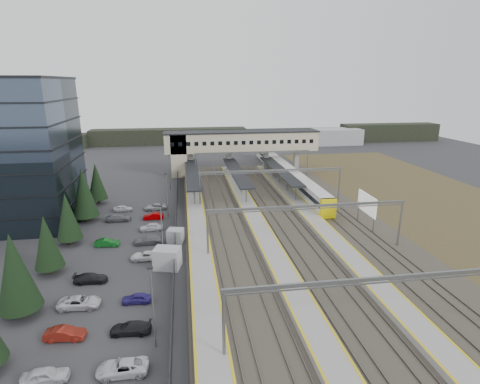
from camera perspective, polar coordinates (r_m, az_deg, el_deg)
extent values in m
plane|color=#2B2B2D|center=(59.78, -3.47, -6.67)|extent=(220.00, 220.00, 0.00)
cube|color=black|center=(76.44, -32.44, -1.38)|extent=(24.30, 18.30, 0.25)
cylinder|color=black|center=(46.61, -30.24, -15.29)|extent=(0.44, 0.44, 1.20)
cone|color=black|center=(44.59, -31.07, -10.30)|extent=(4.26, 4.26, 8.20)
cylinder|color=black|center=(54.01, -26.86, -10.45)|extent=(0.44, 0.44, 1.20)
cone|color=black|center=(52.52, -27.39, -6.72)|extent=(3.54, 3.54, 6.80)
cylinder|color=black|center=(61.83, -24.38, -6.77)|extent=(0.44, 0.44, 1.20)
cone|color=black|center=(60.51, -24.81, -3.36)|extent=(3.64, 3.64, 7.00)
cylinder|color=black|center=(70.85, -22.31, -3.65)|extent=(0.44, 0.44, 1.20)
cone|color=black|center=(69.50, -22.72, -0.04)|extent=(4.42, 4.42, 8.50)
cylinder|color=black|center=(80.11, -20.73, -1.24)|extent=(0.44, 0.44, 1.20)
cone|color=black|center=(79.06, -21.02, 1.52)|extent=(3.74, 3.74, 7.20)
imported|color=silver|center=(37.08, -27.52, -23.55)|extent=(3.77, 1.75, 1.25)
imported|color=maroon|center=(41.08, -25.13, -18.97)|extent=(3.83, 1.62, 1.23)
imported|color=silver|center=(45.35, -23.28, -15.19)|extent=(4.49, 2.20, 1.23)
imported|color=black|center=(49.83, -21.79, -12.10)|extent=(4.03, 1.74, 1.15)
imported|color=#0E5619|center=(59.17, -19.59, -7.27)|extent=(3.64, 1.52, 1.17)
imported|color=#595D61|center=(68.87, -18.03, -3.75)|extent=(4.40, 1.88, 1.27)
imported|color=silver|center=(73.83, -17.41, -2.39)|extent=(3.44, 1.46, 1.16)
imported|color=silver|center=(35.64, -17.48, -24.16)|extent=(4.30, 1.99, 1.19)
imported|color=black|center=(39.80, -16.33, -19.27)|extent=(4.09, 1.96, 1.15)
imported|color=navy|center=(44.20, -15.46, -15.33)|extent=(3.33, 1.50, 1.11)
imported|color=white|center=(53.47, -14.21, -9.40)|extent=(4.12, 2.01, 1.13)
imported|color=slate|center=(58.25, -13.76, -7.08)|extent=(4.52, 2.02, 1.29)
imported|color=silver|center=(63.14, -13.38, -5.19)|extent=(3.84, 1.69, 1.29)
imported|color=#A00002|center=(68.11, -13.05, -3.61)|extent=(3.64, 1.35, 1.19)
imported|color=#9FA0A4|center=(73.11, -12.76, -2.22)|extent=(4.33, 2.33, 1.16)
cylinder|color=slate|center=(35.70, -13.11, -16.91)|extent=(0.16, 0.16, 8.00)
cube|color=black|center=(33.70, -13.55, -11.20)|extent=(0.50, 0.25, 0.15)
cylinder|color=slate|center=(50.78, -11.78, -6.40)|extent=(0.16, 0.16, 8.00)
cube|color=black|center=(49.39, -12.05, -2.11)|extent=(0.50, 0.25, 0.15)
cylinder|color=slate|center=(67.74, -11.07, -0.56)|extent=(0.16, 0.16, 8.00)
cube|color=black|center=(66.71, -11.26, 2.73)|extent=(0.50, 0.25, 0.15)
cylinder|color=slate|center=(85.13, -10.65, 2.92)|extent=(0.16, 0.16, 8.00)
cube|color=black|center=(84.31, -10.79, 5.57)|extent=(0.50, 0.25, 0.15)
cube|color=#26282B|center=(63.89, -9.73, -4.37)|extent=(0.08, 90.00, 2.00)
cube|color=#9EA0A3|center=(50.31, -11.02, -9.86)|extent=(3.81, 3.20, 2.75)
cube|color=#9EA0A3|center=(57.80, -9.80, -6.59)|extent=(2.69, 2.41, 2.10)
cube|color=#343029|center=(66.32, 6.53, -4.28)|extent=(34.00, 90.00, 0.20)
cube|color=#59544C|center=(64.25, -4.53, -4.74)|extent=(0.08, 90.00, 0.14)
cube|color=#59544C|center=(64.35, -3.25, -4.68)|extent=(0.08, 90.00, 0.14)
cube|color=#59544C|center=(64.62, -0.98, -4.57)|extent=(0.08, 90.00, 0.14)
cube|color=#59544C|center=(64.81, 0.28, -4.50)|extent=(0.08, 90.00, 0.14)
cube|color=#59544C|center=(65.63, 4.23, -4.27)|extent=(0.08, 90.00, 0.14)
cube|color=#59544C|center=(65.95, 5.45, -4.20)|extent=(0.08, 90.00, 0.14)
cube|color=#59544C|center=(66.60, 7.60, -4.07)|extent=(0.08, 90.00, 0.14)
cube|color=#59544C|center=(67.00, 8.78, -3.99)|extent=(0.08, 90.00, 0.14)
cube|color=#59544C|center=(68.46, 12.44, -3.74)|extent=(0.08, 90.00, 0.14)
cube|color=#59544C|center=(68.98, 13.56, -3.66)|extent=(0.08, 90.00, 0.14)
cube|color=#59544C|center=(69.96, 15.51, -3.52)|extent=(0.08, 90.00, 0.14)
cube|color=#59544C|center=(70.55, 16.58, -3.45)|extent=(0.08, 90.00, 0.14)
cube|color=#999893|center=(64.08, -6.57, -4.70)|extent=(3.20, 82.00, 0.90)
cube|color=gold|center=(63.90, -7.89, -4.37)|extent=(0.25, 82.00, 0.02)
cube|color=gold|center=(63.98, -5.29, -4.25)|extent=(0.25, 82.00, 0.02)
cube|color=#999893|center=(65.12, 2.27, -4.25)|extent=(3.20, 82.00, 0.90)
cube|color=gold|center=(64.72, 1.01, -3.94)|extent=(0.25, 82.00, 0.02)
cube|color=gold|center=(65.24, 3.53, -3.80)|extent=(0.25, 82.00, 0.02)
cube|color=#999893|center=(67.64, 10.64, -3.73)|extent=(3.20, 82.00, 0.90)
cube|color=gold|center=(67.03, 9.49, -3.44)|extent=(0.25, 82.00, 0.02)
cube|color=gold|center=(67.96, 11.82, -3.29)|extent=(0.25, 82.00, 0.02)
cube|color=black|center=(84.11, -7.26, 2.91)|extent=(3.00, 30.00, 0.25)
cube|color=slate|center=(84.14, -7.26, 2.81)|extent=(3.10, 30.00, 0.12)
cylinder|color=slate|center=(71.97, -6.91, -0.70)|extent=(0.20, 0.20, 3.10)
cylinder|color=slate|center=(78.21, -7.08, 0.68)|extent=(0.20, 0.20, 3.10)
cylinder|color=slate|center=(84.49, -7.22, 1.86)|extent=(0.20, 0.20, 3.10)
cylinder|color=slate|center=(90.80, -7.34, 2.87)|extent=(0.20, 0.20, 3.10)
cylinder|color=slate|center=(97.14, -7.45, 3.75)|extent=(0.20, 0.20, 3.10)
cube|color=black|center=(84.90, -0.49, 3.17)|extent=(3.00, 30.00, 0.25)
cube|color=slate|center=(84.94, -0.49, 3.07)|extent=(3.10, 30.00, 0.12)
cylinder|color=slate|center=(72.89, 0.96, -0.36)|extent=(0.20, 0.20, 3.10)
cylinder|color=slate|center=(79.06, 0.18, 0.98)|extent=(0.20, 0.20, 3.10)
cylinder|color=slate|center=(85.28, -0.49, 2.12)|extent=(0.20, 0.20, 3.10)
cylinder|color=slate|center=(91.54, -1.07, 3.11)|extent=(0.20, 0.20, 3.10)
cylinder|color=slate|center=(97.82, -1.58, 3.97)|extent=(0.20, 0.20, 3.10)
cube|color=black|center=(86.85, 6.06, 3.38)|extent=(3.00, 30.00, 0.25)
cube|color=slate|center=(86.88, 6.06, 3.28)|extent=(3.10, 30.00, 0.12)
cylinder|color=slate|center=(75.15, 8.50, -0.02)|extent=(0.20, 0.20, 3.10)
cylinder|color=slate|center=(81.15, 7.18, 1.25)|extent=(0.20, 0.20, 3.10)
cylinder|color=slate|center=(87.22, 6.03, 2.35)|extent=(0.20, 0.20, 3.10)
cylinder|color=slate|center=(93.34, 5.04, 3.31)|extent=(0.20, 0.20, 3.10)
cylinder|color=slate|center=(99.52, 4.16, 4.14)|extent=(0.20, 0.20, 3.10)
cube|color=beige|center=(99.14, 0.28, 7.72)|extent=(40.00, 6.00, 5.00)
cube|color=black|center=(98.79, 0.28, 9.19)|extent=(40.40, 6.40, 0.30)
cube|color=beige|center=(98.48, -9.30, 5.68)|extent=(4.00, 6.00, 11.00)
cube|color=black|center=(95.01, -10.31, 7.15)|extent=(1.00, 0.06, 1.00)
cube|color=black|center=(94.97, -9.09, 7.20)|extent=(1.00, 0.06, 1.00)
cube|color=black|center=(94.98, -7.88, 7.25)|extent=(1.00, 0.06, 1.00)
cube|color=black|center=(95.02, -6.66, 7.30)|extent=(1.00, 0.06, 1.00)
cube|color=black|center=(95.11, -5.45, 7.35)|extent=(1.00, 0.06, 1.00)
cube|color=black|center=(95.24, -4.24, 7.39)|extent=(1.00, 0.06, 1.00)
cube|color=black|center=(95.41, -3.03, 7.42)|extent=(1.00, 0.06, 1.00)
cube|color=black|center=(95.63, -1.83, 7.46)|extent=(1.00, 0.06, 1.00)
cube|color=black|center=(95.88, -0.63, 7.49)|extent=(1.00, 0.06, 1.00)
cube|color=black|center=(96.18, 0.56, 7.52)|extent=(1.00, 0.06, 1.00)
cube|color=black|center=(96.52, 1.74, 7.54)|extent=(1.00, 0.06, 1.00)
cube|color=black|center=(96.89, 2.92, 7.56)|extent=(1.00, 0.06, 1.00)
cube|color=black|center=(97.31, 4.08, 7.58)|extent=(1.00, 0.06, 1.00)
cube|color=black|center=(97.76, 5.23, 7.59)|extent=(1.00, 0.06, 1.00)
cube|color=black|center=(98.26, 6.38, 7.61)|extent=(1.00, 0.06, 1.00)
cube|color=black|center=(98.79, 7.51, 7.61)|extent=(1.00, 0.06, 1.00)
cube|color=black|center=(99.36, 8.63, 7.62)|extent=(1.00, 0.06, 1.00)
cube|color=black|center=(99.96, 9.73, 7.62)|extent=(1.00, 0.06, 1.00)
cube|color=black|center=(100.61, 10.82, 7.62)|extent=(1.00, 0.06, 1.00)
cube|color=#999893|center=(98.95, -8.36, 4.30)|extent=(1.20, 1.60, 6.00)
cube|color=#999893|center=(98.97, -7.49, 4.33)|extent=(1.20, 1.60, 6.00)
cube|color=#999893|center=(99.64, -1.72, 4.55)|extent=(1.20, 1.60, 6.00)
cube|color=#999893|center=(101.30, 3.92, 4.71)|extent=(1.20, 1.60, 6.00)
cube|color=#999893|center=(103.46, 8.54, 4.81)|extent=(1.20, 1.60, 6.00)
cylinder|color=slate|center=(33.47, -2.49, -19.99)|extent=(0.28, 0.28, 7.00)
cube|color=slate|center=(35.57, 21.02, -12.16)|extent=(28.40, 0.25, 0.35)
cube|color=slate|center=(35.76, 20.96, -12.73)|extent=(28.40, 0.12, 0.12)
cylinder|color=slate|center=(50.93, -4.96, -6.64)|extent=(0.28, 0.28, 7.00)
cylinder|color=slate|center=(59.41, 23.18, -4.54)|extent=(0.28, 0.28, 7.00)
cube|color=slate|center=(52.34, 10.43, -2.12)|extent=(28.40, 0.25, 0.35)
cube|color=slate|center=(52.46, 10.41, -2.54)|extent=(28.40, 0.12, 0.12)
cylinder|color=slate|center=(71.69, -6.15, 0.18)|extent=(0.28, 0.28, 7.00)
cylinder|color=slate|center=(77.94, 14.88, 1.03)|extent=(0.28, 0.28, 7.00)
cube|color=slate|center=(72.69, 4.87, 3.29)|extent=(28.40, 0.25, 0.35)
cube|color=slate|center=(72.78, 4.87, 2.98)|extent=(28.40, 0.12, 0.12)
cylinder|color=slate|center=(91.07, -6.75, 3.64)|extent=(0.28, 0.28, 7.00)
cylinder|color=slate|center=(96.06, 10.22, 4.15)|extent=(0.28, 0.28, 7.00)
cube|color=slate|center=(91.86, 1.98, 6.08)|extent=(28.40, 0.25, 0.35)
cube|color=slate|center=(91.93, 1.98, 5.83)|extent=(28.40, 0.12, 0.12)
cube|color=silver|center=(76.06, 10.68, -0.19)|extent=(2.76, 19.09, 3.54)
cube|color=black|center=(75.95, 10.69, 0.09)|extent=(2.82, 18.49, 0.89)
cube|color=slate|center=(76.50, 10.62, -1.29)|extent=(2.36, 17.69, 0.49)
cube|color=silver|center=(94.23, 6.80, 3.17)|extent=(2.76, 19.09, 3.54)
cube|color=black|center=(94.14, 6.80, 3.41)|extent=(2.82, 18.49, 0.89)
cube|color=slate|center=(94.59, 6.77, 2.27)|extent=(2.36, 17.69, 0.49)
cube|color=silver|center=(112.92, 4.17, 5.43)|extent=(2.76, 19.09, 3.54)
cube|color=black|center=(112.84, 4.18, 5.63)|extent=(2.82, 18.49, 0.89)
cube|color=slate|center=(113.21, 4.16, 4.67)|extent=(2.36, 17.69, 0.49)
cube|color=yellow|center=(67.65, 13.27, -2.44)|extent=(2.78, 0.90, 3.54)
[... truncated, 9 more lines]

